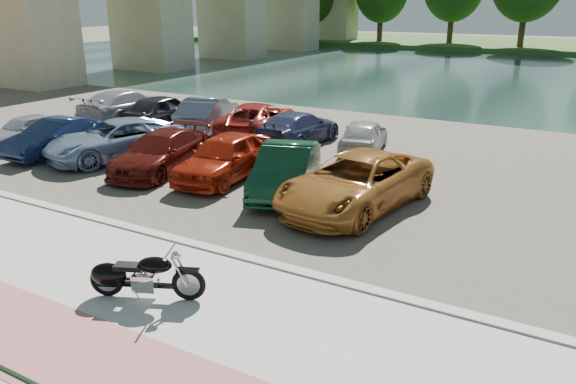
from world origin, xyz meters
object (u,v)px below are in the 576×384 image
(car_0, at_px, (25,130))
(car_1, at_px, (55,137))
(motorcycle, at_px, (136,276))
(car_2, at_px, (116,140))

(car_0, relative_size, car_1, 0.87)
(car_0, bearing_deg, motorcycle, -28.58)
(motorcycle, relative_size, car_1, 0.53)
(motorcycle, height_order, car_1, car_1)
(motorcycle, xyz_separation_m, car_0, (-13.14, 7.15, 0.09))
(car_1, height_order, car_2, car_2)
(motorcycle, height_order, car_0, car_0)
(car_1, bearing_deg, car_2, 13.27)
(car_0, xyz_separation_m, car_2, (4.93, 0.25, 0.12))
(car_0, height_order, car_2, car_2)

